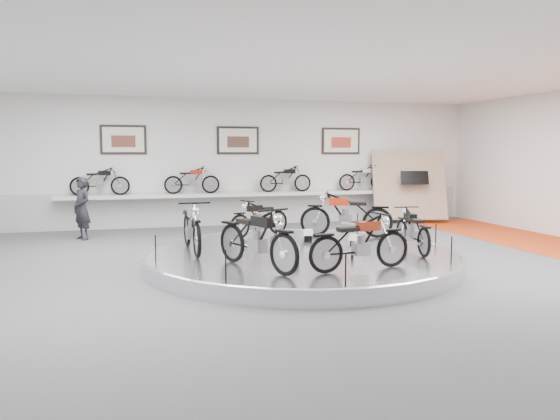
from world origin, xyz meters
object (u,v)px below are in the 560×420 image
object	(u,v)px
bike_d	(257,238)
shelf	(240,194)
bike_a	(346,215)
bike_c	(192,226)
visitor	(82,209)
bike_e	(360,242)
display_platform	(302,258)
bike_b	(259,218)
bike_f	(413,230)

from	to	relation	value
bike_d	shelf	bearing A→B (deg)	146.03
bike_a	bike_c	size ratio (longest dim) A/B	1.04
bike_a	visitor	distance (m)	7.02
bike_e	display_platform	bearing A→B (deg)	93.84
shelf	bike_b	distance (m)	4.27
display_platform	bike_f	xyz separation A→B (m)	(2.15, -0.65, 0.60)
bike_b	bike_a	bearing A→B (deg)	134.12
bike_c	bike_e	xyz separation A→B (m)	(2.58, -2.52, -0.04)
shelf	bike_a	xyz separation A→B (m)	(1.58, -4.91, -0.15)
bike_f	visitor	size ratio (longest dim) A/B	0.92
display_platform	bike_e	bearing A→B (deg)	-78.42
bike_a	bike_c	distance (m)	3.88
bike_b	bike_f	size ratio (longest dim) A/B	1.00
bike_e	visitor	size ratio (longest dim) A/B	0.99
visitor	bike_f	bearing A→B (deg)	16.99
shelf	bike_a	distance (m)	5.16
shelf	bike_f	world-z (taller)	bike_f
bike_b	bike_e	distance (m)	4.22
display_platform	bike_f	world-z (taller)	bike_f
display_platform	bike_c	size ratio (longest dim) A/B	3.56
bike_b	visitor	size ratio (longest dim) A/B	0.91
bike_c	bike_e	distance (m)	3.61
bike_f	visitor	xyz separation A→B (m)	(-6.75, 5.46, 0.08)
bike_e	bike_d	bearing A→B (deg)	152.81
shelf	bike_a	size ratio (longest dim) A/B	5.91
display_platform	bike_a	size ratio (longest dim) A/B	3.44
bike_e	bike_a	bearing A→B (deg)	63.58
bike_f	bike_d	bearing A→B (deg)	110.24
shelf	bike_e	xyz separation A→B (m)	(0.41, -8.39, -0.21)
bike_b	bike_e	size ratio (longest dim) A/B	0.92
bike_f	bike_a	bearing A→B (deg)	22.78
bike_a	bike_f	size ratio (longest dim) A/B	1.22
shelf	bike_e	distance (m)	8.40
visitor	bike_e	bearing A→B (deg)	2.35
shelf	bike_f	distance (m)	7.38
bike_a	bike_d	distance (m)	4.06
display_platform	bike_b	size ratio (longest dim) A/B	4.21
shelf	bike_e	bearing A→B (deg)	-87.22
bike_a	bike_e	world-z (taller)	bike_a
bike_d	bike_f	size ratio (longest dim) A/B	1.21
bike_c	bike_d	xyz separation A→B (m)	(0.90, -1.93, 0.01)
bike_b	bike_e	world-z (taller)	bike_e
visitor	bike_a	bearing A→B (deg)	27.75
display_platform	bike_f	size ratio (longest dim) A/B	4.19
shelf	bike_b	size ratio (longest dim) A/B	7.23
bike_b	bike_d	world-z (taller)	bike_d
visitor	bike_b	bearing A→B (deg)	23.88
bike_d	bike_e	bearing A→B (deg)	45.83
display_platform	bike_a	distance (m)	2.28
bike_e	bike_f	bearing A→B (deg)	29.73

